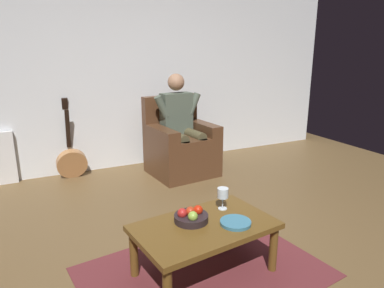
{
  "coord_description": "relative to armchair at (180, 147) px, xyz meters",
  "views": [
    {
      "loc": [
        1.34,
        1.94,
        1.58
      ],
      "look_at": [
        -0.11,
        -1.04,
        0.68
      ],
      "focal_mm": 32.64,
      "sensor_mm": 36.0,
      "label": 1
    }
  ],
  "objects": [
    {
      "name": "armchair",
      "position": [
        0.0,
        0.0,
        0.0
      ],
      "size": [
        0.83,
        0.81,
        0.99
      ],
      "rotation": [
        0.0,
        0.0,
        0.1
      ],
      "color": "#53331F",
      "rests_on": "ground"
    },
    {
      "name": "guitar",
      "position": [
        1.3,
        -0.44,
        -0.12
      ],
      "size": [
        0.37,
        0.3,
        1.0
      ],
      "color": "#AF7747",
      "rests_on": "ground"
    },
    {
      "name": "rug",
      "position": [
        0.72,
        2.02,
        -0.34
      ],
      "size": [
        1.81,
        1.39,
        0.01
      ],
      "primitive_type": "cube",
      "rotation": [
        0.0,
        0.0,
        0.12
      ],
      "color": "maroon",
      "rests_on": "ground"
    },
    {
      "name": "wall_back",
      "position": [
        0.43,
        -0.64,
        1.0
      ],
      "size": [
        6.35,
        0.06,
        2.7
      ],
      "primitive_type": "cube",
      "color": "white",
      "rests_on": "ground"
    },
    {
      "name": "wine_glass_near",
      "position": [
        0.48,
        1.87,
        0.16
      ],
      "size": [
        0.08,
        0.08,
        0.17
      ],
      "color": "silver",
      "rests_on": "coffee_table"
    },
    {
      "name": "coffee_table",
      "position": [
        0.72,
        2.02,
        -0.01
      ],
      "size": [
        1.04,
        0.71,
        0.39
      ],
      "rotation": [
        0.0,
        0.0,
        0.12
      ],
      "color": "brown",
      "rests_on": "ground"
    },
    {
      "name": "ground_plane",
      "position": [
        0.43,
        2.04,
        -0.35
      ],
      "size": [
        7.14,
        7.14,
        0.0
      ],
      "primitive_type": "plane",
      "color": "brown"
    },
    {
      "name": "person_seated",
      "position": [
        -0.0,
        0.02,
        0.35
      ],
      "size": [
        0.67,
        0.62,
        1.28
      ],
      "rotation": [
        0.0,
        0.0,
        0.1
      ],
      "color": "#515D4E",
      "rests_on": "ground"
    },
    {
      "name": "fruit_bowl",
      "position": [
        0.78,
        1.94,
        0.08
      ],
      "size": [
        0.25,
        0.25,
        0.11
      ],
      "color": "black",
      "rests_on": "coffee_table"
    },
    {
      "name": "decorative_dish",
      "position": [
        0.52,
        2.12,
        0.05
      ],
      "size": [
        0.22,
        0.22,
        0.02
      ],
      "primitive_type": "cylinder",
      "color": "teal",
      "rests_on": "coffee_table"
    }
  ]
}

